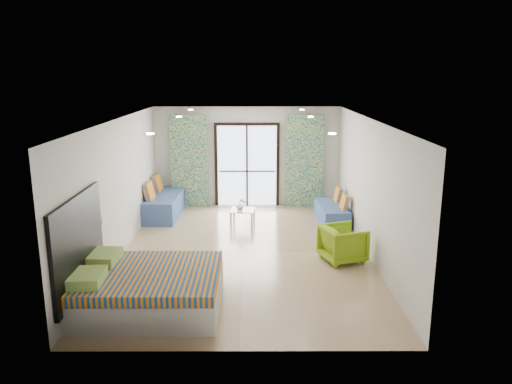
{
  "coord_description": "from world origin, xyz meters",
  "views": [
    {
      "loc": [
        0.2,
        -9.66,
        3.59
      ],
      "look_at": [
        0.24,
        0.47,
        1.15
      ],
      "focal_mm": 35.0,
      "sensor_mm": 36.0,
      "label": 1
    }
  ],
  "objects_px": {
    "daybed_left": "(164,204)",
    "armchair": "(343,242)",
    "daybed_right": "(332,213)",
    "coffee_table": "(243,211)",
    "bed": "(146,289)"
  },
  "relations": [
    {
      "from": "daybed_left",
      "to": "daybed_right",
      "type": "distance_m",
      "value": 4.27
    },
    {
      "from": "daybed_left",
      "to": "armchair",
      "type": "relative_size",
      "value": 2.6
    },
    {
      "from": "bed",
      "to": "daybed_left",
      "type": "relative_size",
      "value": 1.1
    },
    {
      "from": "coffee_table",
      "to": "bed",
      "type": "bearing_deg",
      "value": -107.76
    },
    {
      "from": "daybed_left",
      "to": "armchair",
      "type": "height_order",
      "value": "daybed_left"
    },
    {
      "from": "daybed_left",
      "to": "armchair",
      "type": "xyz_separation_m",
      "value": [
        4.04,
        -3.18,
        0.08
      ]
    },
    {
      "from": "bed",
      "to": "daybed_right",
      "type": "relative_size",
      "value": 1.37
    },
    {
      "from": "bed",
      "to": "armchair",
      "type": "relative_size",
      "value": 2.87
    },
    {
      "from": "bed",
      "to": "armchair",
      "type": "distance_m",
      "value": 3.95
    },
    {
      "from": "coffee_table",
      "to": "armchair",
      "type": "height_order",
      "value": "armchair"
    },
    {
      "from": "daybed_right",
      "to": "armchair",
      "type": "relative_size",
      "value": 2.09
    },
    {
      "from": "daybed_left",
      "to": "coffee_table",
      "type": "bearing_deg",
      "value": -20.21
    },
    {
      "from": "daybed_right",
      "to": "armchair",
      "type": "xyz_separation_m",
      "value": [
        -0.19,
        -2.58,
        0.14
      ]
    },
    {
      "from": "daybed_left",
      "to": "coffee_table",
      "type": "height_order",
      "value": "daybed_left"
    },
    {
      "from": "coffee_table",
      "to": "armchair",
      "type": "bearing_deg",
      "value": -49.73
    }
  ]
}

